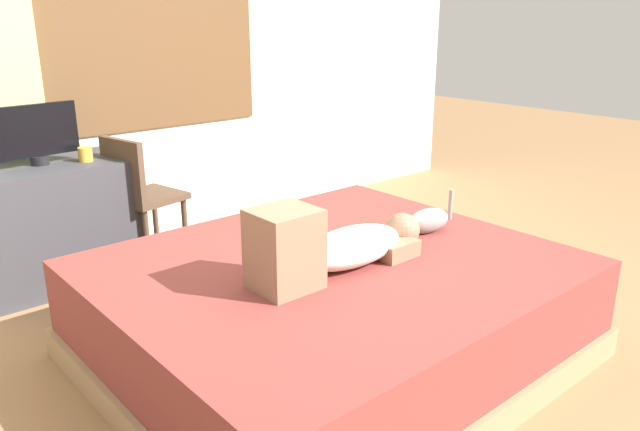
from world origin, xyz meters
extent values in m
plane|color=olive|center=(0.00, 0.00, 0.00)|extent=(16.00, 16.00, 0.00)
cube|color=beige|center=(0.00, 2.31, 1.45)|extent=(6.40, 0.12, 2.90)
cube|color=brown|center=(0.16, 2.24, 1.41)|extent=(1.55, 0.02, 1.22)
cube|color=white|center=(0.16, 2.24, 1.41)|extent=(1.47, 0.02, 1.14)
cube|color=#997A56|center=(-0.09, 0.15, 0.07)|extent=(2.09, 1.81, 0.14)
cube|color=brown|center=(-0.09, 0.15, 0.32)|extent=(2.02, 1.76, 0.35)
ellipsoid|color=silver|center=(-0.05, 0.07, 0.58)|extent=(0.56, 0.26, 0.17)
sphere|color=#8C664C|center=(0.29, 0.06, 0.58)|extent=(0.17, 0.17, 0.17)
cube|color=#8C664C|center=(-0.43, 0.07, 0.66)|extent=(0.26, 0.24, 0.34)
cube|color=#8C664C|center=(0.17, 0.07, 0.53)|extent=(0.20, 0.28, 0.08)
ellipsoid|color=gray|center=(0.55, 0.11, 0.56)|extent=(0.28, 0.15, 0.13)
sphere|color=gray|center=(0.40, 0.14, 0.57)|extent=(0.08, 0.08, 0.08)
cylinder|color=gray|center=(0.70, 0.09, 0.62)|extent=(0.03, 0.03, 0.16)
cube|color=#38383D|center=(-0.76, 1.91, 0.37)|extent=(0.90, 0.56, 0.74)
cylinder|color=black|center=(-0.79, 1.91, 0.77)|extent=(0.10, 0.10, 0.05)
cube|color=black|center=(-0.79, 1.91, 0.94)|extent=(0.48, 0.07, 0.30)
cylinder|color=gold|center=(-0.56, 1.82, 0.78)|extent=(0.08, 0.08, 0.08)
cylinder|color=#4C3828|center=(-0.09, 1.95, 0.22)|extent=(0.04, 0.04, 0.44)
cylinder|color=#4C3828|center=(-0.03, 1.65, 0.22)|extent=(0.04, 0.04, 0.44)
cylinder|color=#4C3828|center=(-0.38, 1.89, 0.22)|extent=(0.04, 0.04, 0.44)
cylinder|color=#4C3828|center=(-0.32, 1.59, 0.22)|extent=(0.04, 0.04, 0.44)
cube|color=#4C3828|center=(-0.21, 1.77, 0.46)|extent=(0.45, 0.45, 0.04)
cube|color=#4C3828|center=(-0.37, 1.74, 0.67)|extent=(0.12, 0.38, 0.38)
camera|label=1|loc=(-1.87, -1.82, 1.59)|focal=34.90mm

